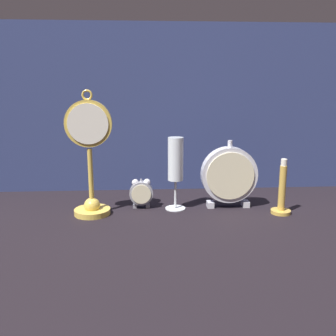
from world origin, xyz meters
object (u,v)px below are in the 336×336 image
pocket_watch_on_stand (90,162)px  brass_candlestick (282,195)px  champagne_flute (176,164)px  alarm_clock_twin_bell (141,192)px  mantel_clock_silver (229,175)px

pocket_watch_on_stand → brass_candlestick: bearing=-2.7°
pocket_watch_on_stand → champagne_flute: pocket_watch_on_stand is taller
champagne_flute → brass_candlestick: size_ratio=1.35×
alarm_clock_twin_bell → mantel_clock_silver: mantel_clock_silver is taller
alarm_clock_twin_bell → champagne_flute: (0.10, -0.02, 0.09)m
pocket_watch_on_stand → mantel_clock_silver: 0.41m
alarm_clock_twin_bell → brass_candlestick: bearing=-10.3°
alarm_clock_twin_bell → champagne_flute: 0.14m
mantel_clock_silver → champagne_flute: size_ratio=0.95×
mantel_clock_silver → champagne_flute: bearing=-177.3°
pocket_watch_on_stand → alarm_clock_twin_bell: size_ratio=3.90×
mantel_clock_silver → champagne_flute: 0.17m
pocket_watch_on_stand → champagne_flute: 0.25m
pocket_watch_on_stand → mantel_clock_silver: size_ratio=1.72×
pocket_watch_on_stand → champagne_flute: size_ratio=1.63×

